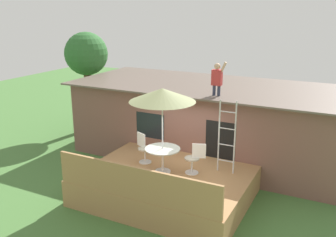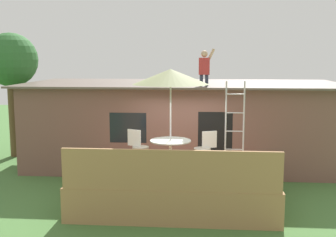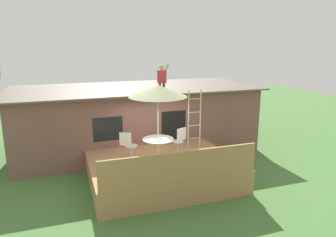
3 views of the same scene
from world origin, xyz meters
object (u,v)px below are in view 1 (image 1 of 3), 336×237
patio_umbrella (162,95)px  patio_chair_right (194,159)px  step_ladder (227,137)px  person_figure (217,77)px  backyard_tree (86,56)px  patio_table (163,153)px  patio_chair_left (144,148)px

patio_umbrella → patio_chair_right: (0.87, 0.35, -1.89)m
step_ladder → patio_chair_right: size_ratio=2.39×
step_ladder → person_figure: (-0.82, 1.32, 1.48)m
patio_chair_right → backyard_tree: (-6.94, 3.93, 2.17)m
patio_table → person_figure: (0.84, 2.17, 1.99)m
patio_table → patio_chair_left: 0.99m
patio_table → patio_chair_left: size_ratio=1.13×
patio_chair_left → patio_chair_right: size_ratio=1.00×
patio_chair_right → person_figure: bearing=-111.2°
patio_chair_left → patio_table: bearing=0.0°
patio_table → step_ladder: (1.66, 0.84, 0.51)m
patio_chair_right → patio_umbrella: bearing=0.0°
patio_chair_right → backyard_tree: size_ratio=0.21×
backyard_tree → patio_table: bearing=-35.2°
person_figure → step_ladder: bearing=-58.2°
patio_table → patio_umbrella: patio_umbrella is taller
step_ladder → patio_chair_left: size_ratio=2.39×
patio_umbrella → person_figure: size_ratio=2.29×
patio_umbrella → patio_chair_right: size_ratio=2.76×
patio_chair_right → patio_table: bearing=0.0°
patio_chair_right → backyard_tree: bearing=-51.5°
backyard_tree → patio_chair_right: bearing=-29.5°
patio_table → step_ladder: 1.94m
step_ladder → backyard_tree: (-7.74, 3.44, 1.53)m
patio_chair_left → patio_chair_right: (1.76, -0.06, 0.00)m
patio_table → patio_chair_right: bearing=22.0°
patio_umbrella → backyard_tree: size_ratio=0.57×
patio_umbrella → person_figure: 2.34m
step_ladder → patio_chair_left: (-2.56, -0.43, -0.64)m
patio_umbrella → person_figure: (0.84, 2.17, 0.23)m
patio_umbrella → step_ladder: size_ratio=1.15×
patio_table → patio_umbrella: (-0.00, 0.00, 1.76)m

